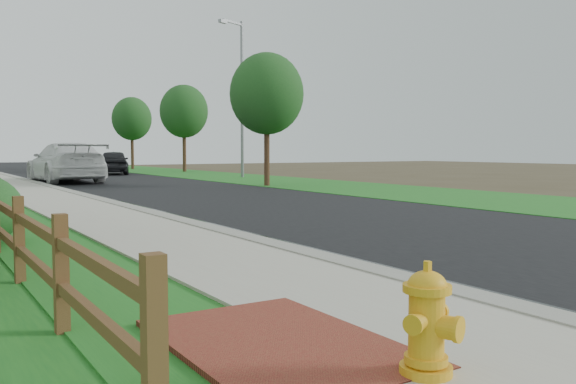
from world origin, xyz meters
TOP-DOWN VIEW (x-y plane):
  - ground at (0.00, 0.00)m, footprint 120.00×120.00m
  - road at (4.60, 35.00)m, footprint 8.00×90.00m
  - curb at (0.40, 35.00)m, footprint 0.40×90.00m
  - wet_gutter at (0.75, 35.00)m, footprint 0.50×90.00m
  - verge_far at (11.50, 35.00)m, footprint 6.00×90.00m
  - brick_patch at (-2.20, -1.00)m, footprint 1.60×2.40m
  - fire_hydrant at (-1.70, -2.16)m, footprint 0.52×0.43m
  - white_suv at (2.00, 26.77)m, footprint 2.97×6.85m
  - dark_car_mid at (6.84, 35.28)m, footprint 3.09×5.04m
  - dark_car_far at (5.49, 41.79)m, footprint 2.90×4.30m
  - streetlight at (11.84, 26.67)m, footprint 1.97×1.04m
  - tree_near_right at (9.00, 18.64)m, footprint 3.32×3.32m
  - tree_mid_right at (12.51, 36.86)m, footprint 3.52×3.52m
  - tree_far_right at (11.17, 44.89)m, footprint 3.26×3.26m

SIDE VIEW (x-z plane):
  - ground at x=0.00m, z-range 0.00..0.00m
  - road at x=4.60m, z-range 0.00..0.02m
  - verge_far at x=11.50m, z-range 0.00..0.04m
  - wet_gutter at x=0.75m, z-range 0.02..0.02m
  - brick_patch at x=-2.20m, z-range 0.00..0.11m
  - curb at x=0.40m, z-range 0.00..0.12m
  - fire_hydrant at x=-1.70m, z-range 0.07..0.86m
  - dark_car_far at x=5.49m, z-range 0.02..1.36m
  - dark_car_mid at x=6.84m, z-range 0.02..1.62m
  - white_suv at x=2.00m, z-range 0.02..1.98m
  - tree_near_right at x=9.00m, z-range 1.15..7.13m
  - tree_far_right at x=11.17m, z-range 1.20..7.21m
  - tree_mid_right at x=12.51m, z-range 1.24..7.63m
  - streetlight at x=11.84m, z-range 0.60..9.69m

